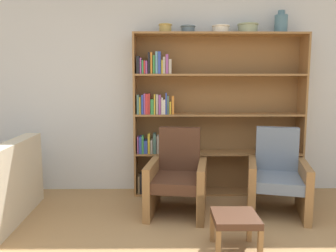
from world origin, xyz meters
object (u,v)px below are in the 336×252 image
object	(u,v)px
bookshelf	(202,119)
footstool	(235,221)
bowl_brass	(248,28)
armchair_leather	(177,178)
bowl_olive	(188,29)
armchair_cushioned	(277,178)
vase_tall	(281,23)
bowl_terracotta	(165,28)
bowl_cream	(221,29)

from	to	relation	value
bookshelf	footstool	world-z (taller)	bookshelf
bowl_brass	armchair_leather	xyz separation A→B (m)	(-0.90, -0.63, -1.75)
bowl_brass	armchair_leather	bearing A→B (deg)	-144.90
bowl_olive	armchair_cushioned	xyz separation A→B (m)	(0.99, -0.64, -1.74)
bookshelf	armchair_leather	bearing A→B (deg)	-117.92
armchair_cushioned	armchair_leather	bearing A→B (deg)	14.13
armchair_leather	bowl_olive	bearing A→B (deg)	-94.27
bookshelf	vase_tall	bearing A→B (deg)	-1.31
vase_tall	bowl_olive	bearing A→B (deg)	-180.00
bowl_terracotta	armchair_cushioned	distance (m)	2.25
bowl_olive	armchair_cushioned	size ratio (longest dim) A/B	0.20
bowl_terracotta	armchair_leather	bearing A→B (deg)	-77.98
vase_tall	armchair_cushioned	world-z (taller)	vase_tall
bowl_brass	footstool	size ratio (longest dim) A/B	0.69
footstool	armchair_leather	bearing A→B (deg)	117.77
bowl_brass	footstool	distance (m)	2.46
vase_tall	bowl_cream	bearing A→B (deg)	-180.00
bowl_olive	bowl_cream	bearing A→B (deg)	0.00
bookshelf	footstool	xyz separation A→B (m)	(0.12, -1.55, -0.72)
bowl_terracotta	armchair_leather	size ratio (longest dim) A/B	0.18
bowl_terracotta	armchair_leather	distance (m)	1.87
armchair_leather	bookshelf	bearing A→B (deg)	-109.03
armchair_leather	footstool	bearing A→B (deg)	126.66
bowl_brass	armchair_cushioned	bearing A→B (deg)	-69.82
armchair_cushioned	bowl_terracotta	bearing A→B (deg)	-12.37
bowl_cream	armchair_leather	distance (m)	1.94
bowl_cream	bowl_brass	xyz separation A→B (m)	(0.34, 0.00, 0.01)
bowl_brass	armchair_leather	world-z (taller)	bowl_brass
bookshelf	bowl_terracotta	size ratio (longest dim) A/B	12.69
bowl_cream	armchair_cushioned	bearing A→B (deg)	-47.99
vase_tall	footstool	xyz separation A→B (m)	(-0.85, -1.53, -1.93)
footstool	bookshelf	bearing A→B (deg)	94.51
bookshelf	footstool	bearing A→B (deg)	-85.49
vase_tall	armchair_cushioned	distance (m)	1.93
bowl_cream	vase_tall	world-z (taller)	vase_tall
bookshelf	bowl_terracotta	distance (m)	1.25
vase_tall	armchair_cushioned	xyz separation A→B (m)	(-0.18, -0.64, -1.81)
bookshelf	armchair_cushioned	xyz separation A→B (m)	(0.79, -0.66, -0.60)
vase_tall	armchair_leather	size ratio (longest dim) A/B	0.29
vase_tall	armchair_leather	world-z (taller)	vase_tall
bowl_terracotta	bookshelf	bearing A→B (deg)	2.64
vase_tall	armchair_leather	distance (m)	2.33
bowl_brass	vase_tall	world-z (taller)	vase_tall
bookshelf	bowl_cream	bearing A→B (deg)	-5.90
bowl_olive	armchair_leather	xyz separation A→B (m)	(-0.15, -0.63, -1.74)
bookshelf	vase_tall	xyz separation A→B (m)	(0.97, -0.02, 1.21)
bowl_terracotta	vase_tall	distance (m)	1.46
armchair_leather	armchair_cushioned	bearing A→B (deg)	-171.17
bookshelf	bowl_olive	bearing A→B (deg)	-173.63
bookshelf	vase_tall	size ratio (longest dim) A/B	7.88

